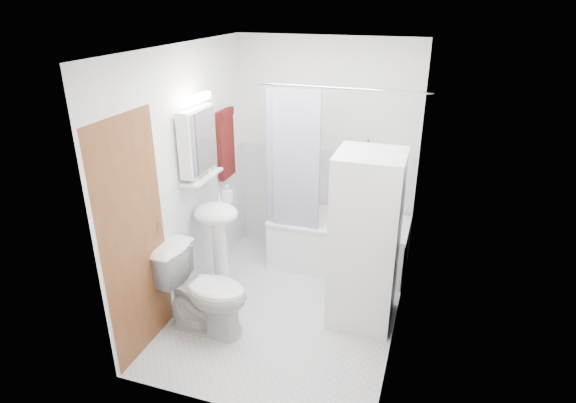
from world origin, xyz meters
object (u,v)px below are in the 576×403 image
(sink, at_px, (217,227))
(washer_dryer, at_px, (365,241))
(bathtub, at_px, (339,240))
(toilet, at_px, (205,291))

(sink, xyz_separation_m, washer_dryer, (1.43, -0.00, 0.10))
(bathtub, height_order, washer_dryer, washer_dryer)
(washer_dryer, bearing_deg, bathtub, 115.04)
(sink, height_order, washer_dryer, washer_dryer)
(washer_dryer, bearing_deg, sink, 179.27)
(bathtub, bearing_deg, sink, -140.62)
(washer_dryer, relative_size, toilet, 2.01)
(bathtub, bearing_deg, washer_dryer, -64.37)
(toilet, bearing_deg, washer_dryer, -62.25)
(sink, distance_m, toilet, 0.69)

